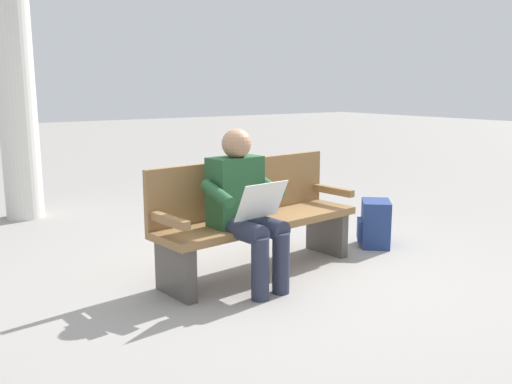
# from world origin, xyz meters

# --- Properties ---
(ground_plane) EXTENTS (40.00, 40.00, 0.00)m
(ground_plane) POSITION_xyz_m (0.00, 0.00, 0.00)
(ground_plane) COLOR gray
(bench_near) EXTENTS (1.84, 0.66, 0.90)m
(bench_near) POSITION_xyz_m (0.01, -0.07, 0.46)
(bench_near) COLOR olive
(bench_near) RESTS_ON ground
(person_seated) EXTENTS (0.60, 0.60, 1.18)m
(person_seated) POSITION_xyz_m (0.27, 0.19, 0.63)
(person_seated) COLOR #23512D
(person_seated) RESTS_ON ground
(backpack) EXTENTS (0.42, 0.42, 0.43)m
(backpack) POSITION_xyz_m (-1.32, 0.01, 0.21)
(backpack) COLOR navy
(backpack) RESTS_ON ground
(support_pillar) EXTENTS (0.41, 0.41, 3.21)m
(support_pillar) POSITION_xyz_m (1.11, -3.09, 1.61)
(support_pillar) COLOR silver
(support_pillar) RESTS_ON ground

